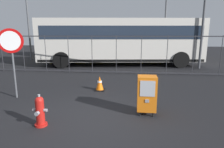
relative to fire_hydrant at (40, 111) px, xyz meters
The scene contains 11 objects.
ground_plane 1.28m from the fire_hydrant, 22.07° to the left, with size 60.00×60.00×0.00m, color black.
fire_hydrant is the anchor object (origin of this frame).
newspaper_box_primary 2.61m from the fire_hydrant, 21.12° to the left, with size 0.48×0.42×1.02m.
stop_sign 2.79m from the fire_hydrant, 134.51° to the left, with size 0.71×0.31×2.23m.
traffic_cone 3.06m from the fire_hydrant, 74.35° to the left, with size 0.36×0.36×0.53m.
fence_barrier 6.20m from the fire_hydrant, 79.37° to the left, with size 18.03×0.04×2.00m.
bus_near 9.23m from the fire_hydrant, 82.98° to the left, with size 10.74×3.89×3.00m.
bus_far 13.57m from the fire_hydrant, 92.77° to the left, with size 10.53×2.88×3.00m.
street_light_near_left 10.76m from the fire_hydrant, 53.95° to the left, with size 0.32×0.32×6.32m.
street_light_near_right 11.74m from the fire_hydrant, 68.10° to the left, with size 0.32×0.32×6.65m.
street_light_far_left 13.02m from the fire_hydrant, 120.16° to the left, with size 0.32×0.32×6.36m.
Camera 1 is at (0.95, -4.28, 2.05)m, focal length 30.65 mm.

